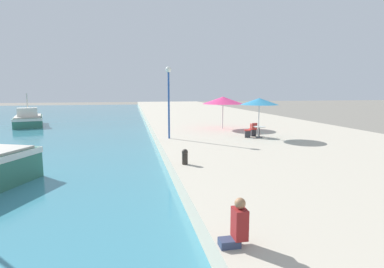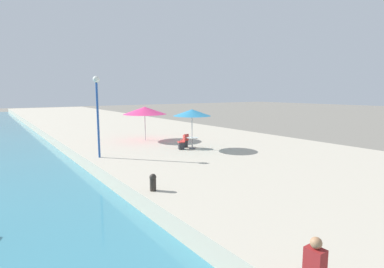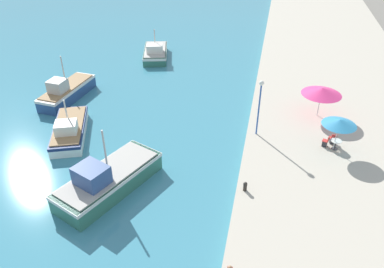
# 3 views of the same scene
# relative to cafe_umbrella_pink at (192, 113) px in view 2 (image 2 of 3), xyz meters

# --- Properties ---
(quay_promenade) EXTENTS (16.00, 90.00, 0.74)m
(quay_promenade) POSITION_rel_cafe_umbrella_pink_xyz_m (1.54, 17.92, -2.75)
(quay_promenade) COLOR #BCB29E
(quay_promenade) RESTS_ON ground_plane
(cafe_umbrella_pink) EXTENTS (2.44, 2.44, 2.60)m
(cafe_umbrella_pink) POSITION_rel_cafe_umbrella_pink_xyz_m (0.00, 0.00, 0.00)
(cafe_umbrella_pink) COLOR #B7B7B7
(cafe_umbrella_pink) RESTS_ON quay_promenade
(cafe_umbrella_white) EXTENTS (3.29, 3.29, 2.58)m
(cafe_umbrella_white) POSITION_rel_cafe_umbrella_pink_xyz_m (-0.86, 5.08, -0.09)
(cafe_umbrella_white) COLOR #B7B7B7
(cafe_umbrella_white) RESTS_ON quay_promenade
(cafe_table) EXTENTS (0.80, 0.80, 0.74)m
(cafe_table) POSITION_rel_cafe_umbrella_pink_xyz_m (0.12, 0.15, -1.84)
(cafe_table) COLOR #333338
(cafe_table) RESTS_ON quay_promenade
(cafe_chair_left) EXTENTS (0.47, 0.50, 0.91)m
(cafe_chair_left) POSITION_rel_cafe_umbrella_pink_xyz_m (-0.01, 0.86, -2.05)
(cafe_chair_left) COLOR #2D2D33
(cafe_chair_left) RESTS_ON quay_promenade
(cafe_chair_right) EXTENTS (0.53, 0.51, 0.91)m
(cafe_chair_right) POSITION_rel_cafe_umbrella_pink_xyz_m (-0.57, 0.37, -2.05)
(cafe_chair_right) COLOR #2D2D33
(cafe_chair_right) RESTS_ON quay_promenade
(person_at_quay) EXTENTS (0.54, 0.36, 1.00)m
(person_at_quay) POSITION_rel_cafe_umbrella_pink_xyz_m (-6.05, -12.71, -1.94)
(person_at_quay) COLOR #333D5B
(person_at_quay) RESTS_ON quay_promenade
(mooring_bollard) EXTENTS (0.26, 0.26, 0.65)m
(mooring_bollard) POSITION_rel_cafe_umbrella_pink_xyz_m (-5.92, -5.93, -2.03)
(mooring_bollard) COLOR #2D2823
(mooring_bollard) RESTS_ON quay_promenade
(lamppost) EXTENTS (0.36, 0.36, 4.56)m
(lamppost) POSITION_rel_cafe_umbrella_pink_xyz_m (-5.72, 0.99, 0.72)
(lamppost) COLOR #28519E
(lamppost) RESTS_ON quay_promenade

